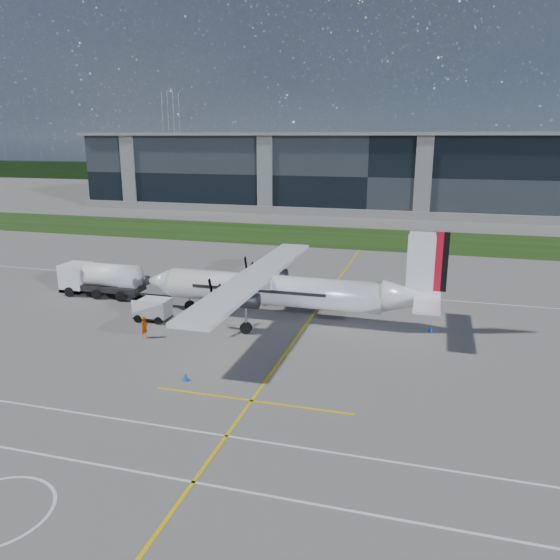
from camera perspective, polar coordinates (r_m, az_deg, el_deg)
name	(u,v)px	position (r m, az deg, el deg)	size (l,w,h in m)	color
ground	(338,248)	(75.73, 6.13, 3.39)	(400.00, 400.00, 0.00)	slate
grass_strip	(348,237)	(83.48, 7.08, 4.44)	(400.00, 18.00, 0.04)	#16340E
terminal_building	(374,174)	(114.12, 9.78, 10.88)	(120.00, 20.00, 15.00)	black
tree_line	(395,176)	(174.06, 11.96, 10.57)	(400.00, 6.00, 6.00)	black
pylon_west	(172,136)	(205.22, -11.24, 14.55)	(9.00, 4.60, 30.00)	gray
yellow_taxiway_centerline	(312,316)	(46.65, 3.37, -3.78)	(0.20, 70.00, 0.01)	yellow
white_lane_line	(133,471)	(27.28, -15.10, -18.72)	(90.00, 0.15, 0.01)	white
turboprop_aircraft	(284,273)	(44.67, 0.39, 0.72)	(25.64, 26.59, 7.98)	white
fuel_tanker_truck	(96,279)	(55.14, -18.64, 0.09)	(8.47, 2.75, 3.18)	white
baggage_tug	(152,309)	(46.53, -13.18, -3.01)	(3.11, 1.87, 1.87)	white
ground_crew_person	(144,326)	(42.68, -14.00, -4.65)	(0.78, 0.56, 1.92)	#F25907
safety_cone_tail	(431,329)	(44.44, 15.47, -4.94)	(0.36, 0.36, 0.50)	blue
safety_cone_portwing	(186,377)	(35.20, -9.82, -9.93)	(0.36, 0.36, 0.50)	blue
safety_cone_stbdwing	(300,277)	(58.28, 2.10, 0.27)	(0.36, 0.36, 0.50)	blue
safety_cone_nose_stbd	(167,298)	(51.85, -11.74, -1.88)	(0.36, 0.36, 0.50)	blue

